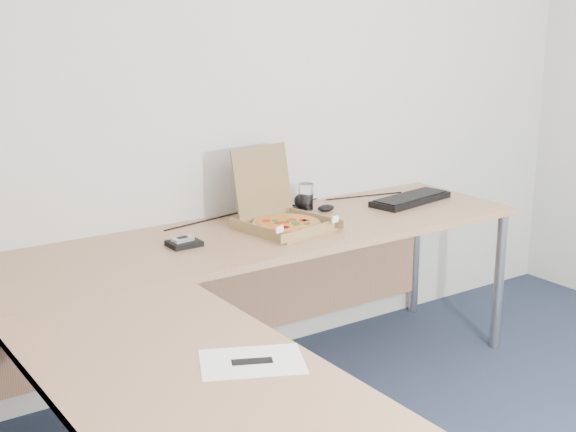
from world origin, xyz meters
TOP-DOWN VIEW (x-y plane):
  - desk at (-0.82, 0.97)m, footprint 2.50×2.20m
  - pizza_box at (-0.39, 1.39)m, footprint 0.33×0.39m
  - drinking_glass at (-0.12, 1.61)m, footprint 0.07×0.07m
  - keyboard at (0.40, 1.44)m, footprint 0.48×0.24m
  - mouse at (-0.06, 1.53)m, footprint 0.10×0.07m
  - wallet at (-0.88, 1.41)m, footprint 0.13×0.11m
  - phone at (-0.88, 1.41)m, footprint 0.09×0.06m
  - paper_sheet at (-1.22, 0.33)m, footprint 0.34×0.30m
  - dome_speaker at (-0.11, 1.64)m, footprint 0.09×0.09m
  - cable_bundle at (-0.20, 1.68)m, footprint 0.65×0.13m

SIDE VIEW (x-z plane):
  - desk at x=-0.82m, z-range 0.34..1.07m
  - paper_sheet at x=-1.22m, z-range 0.73..0.73m
  - cable_bundle at x=-0.20m, z-range 0.73..0.74m
  - wallet at x=-0.88m, z-range 0.73..0.75m
  - keyboard at x=0.40m, z-range 0.73..0.76m
  - mouse at x=-0.06m, z-range 0.73..0.76m
  - phone at x=-0.88m, z-range 0.75..0.77m
  - dome_speaker at x=-0.11m, z-range 0.73..0.81m
  - pizza_box at x=-0.39m, z-range 0.60..0.94m
  - drinking_glass at x=-0.12m, z-range 0.73..0.86m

